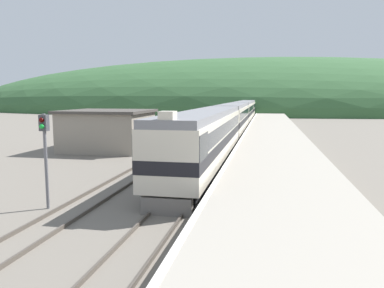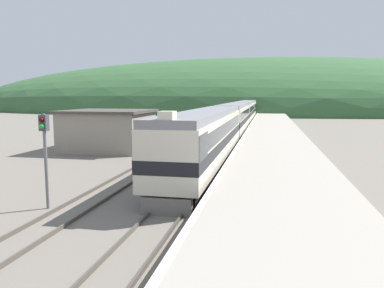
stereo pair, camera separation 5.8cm
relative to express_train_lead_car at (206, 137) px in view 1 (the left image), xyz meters
The scene contains 10 objects.
track_main 43.29m from the express_train_lead_car, 90.00° to the left, with size 1.52×180.00×0.16m.
track_siding 43.50m from the express_train_lead_car, 95.52° to the left, with size 1.52×180.00×0.16m.
platform 23.80m from the express_train_lead_car, 78.24° to the left, with size 6.28×140.00×1.09m.
distant_hills 110.73m from the express_train_lead_car, 90.00° to the left, with size 221.57×99.71×35.75m.
station_shed 12.67m from the express_train_lead_car, 145.57° to the left, with size 7.69×7.16×3.74m.
express_train_lead_car is the anchor object (origin of this frame).
carriage_second 21.63m from the express_train_lead_car, 90.00° to the left, with size 2.88×19.19×4.06m.
carriage_third 41.70m from the express_train_lead_car, 90.00° to the left, with size 2.88×19.19×4.06m.
carriage_fourth 61.77m from the express_train_lead_car, 90.00° to the left, with size 2.88×19.19×4.06m.
signal_post_siding 12.02m from the express_train_lead_car, 117.31° to the right, with size 0.36×0.42×4.28m.
Camera 1 is at (4.08, 1.34, 5.06)m, focal length 35.00 mm.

